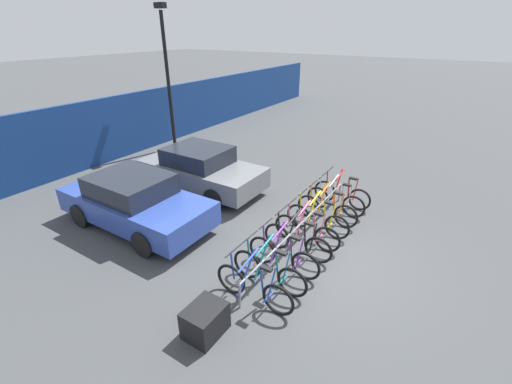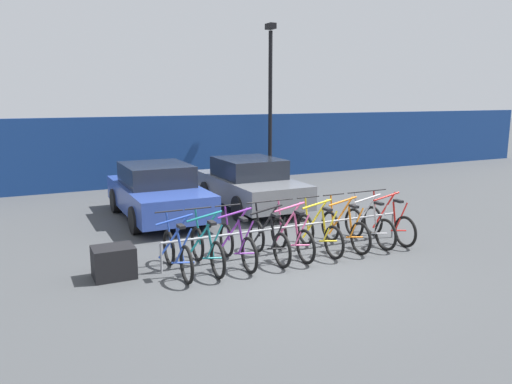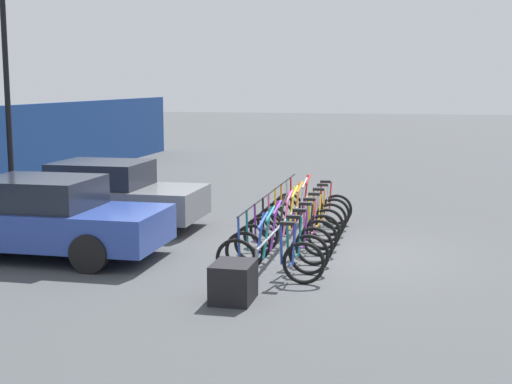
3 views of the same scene
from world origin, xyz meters
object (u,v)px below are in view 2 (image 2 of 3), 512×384
Objects in this scene: bicycle_black at (269,240)px; car_blue at (157,192)px; bicycle_yellow at (319,233)px; bicycle_red at (388,224)px; bicycle_orange at (345,230)px; bicycle_silver at (369,226)px; bicycle_teal at (207,249)px; car_grey at (250,184)px; cargo_crate at (114,262)px; bike_rack at (290,229)px; bicycle_pink at (292,237)px; lamp_post at (270,95)px; bicycle_blue at (177,253)px; bicycle_purple at (237,245)px.

bicycle_black is 4.30m from car_blue.
bicycle_red is at bearing -2.56° from bicycle_yellow.
bicycle_yellow is at bearing -176.97° from bicycle_orange.
bicycle_yellow is 1.00× the size of bicycle_silver.
bicycle_teal is 3.65m from bicycle_silver.
car_grey is (-0.20, 4.20, 0.31)m from bicycle_orange.
bicycle_silver reaches higher than cargo_crate.
cargo_crate is (-4.43, -3.90, -0.42)m from car_grey.
bicycle_red is at bearing 0.38° from bicycle_silver.
car_grey is at bearing 75.85° from bike_rack.
bicycle_yellow and bicycle_red have the same top height.
bicycle_yellow and bicycle_silver have the same top height.
bicycle_yellow is at bearing 3.80° from bicycle_black.
bicycle_yellow is at bearing -1.64° from bicycle_pink.
bike_rack is 3.41m from cargo_crate.
bicycle_teal is at bearing -10.79° from cargo_crate.
bicycle_black is at bearing -117.55° from lamp_post.
bicycle_silver is at bearing 178.76° from bicycle_red.
bicycle_black is at bearing -164.87° from bike_rack.
bicycle_blue is 1.81m from bicycle_black.
lamp_post reaches higher than bicycle_red.
bicycle_teal and bicycle_orange have the same top height.
bicycle_silver is 2.44× the size of cargo_crate.
bicycle_teal is at bearing 177.44° from bicycle_yellow.
car_grey is at bearing 61.34° from bicycle_purple.
bicycle_blue and bicycle_yellow have the same top height.
bicycle_teal is 0.60m from bicycle_purple.
car_grey is (-1.34, 4.20, 0.31)m from bicycle_red.
bicycle_yellow is at bearing -62.27° from car_blue.
lamp_post is at bearing 47.56° from cargo_crate.
bicycle_yellow is at bearing -110.75° from lamp_post.
car_grey reaches higher than bicycle_yellow.
bicycle_blue is 5.40m from car_grey.
car_grey is at bearing 81.55° from bicycle_yellow.
car_blue is at bearing 79.95° from bicycle_blue.
bike_rack is 0.58m from bicycle_black.
car_grey is (1.57, 4.20, 0.31)m from bicycle_black.
bicycle_purple is at bearing 177.44° from bicycle_yellow.
bicycle_blue is 3.58m from bicycle_orange.
bicycle_pink is at bearing -114.63° from lamp_post.
bicycle_purple is 1.00× the size of bicycle_red.
bicycle_purple is 2.43m from bicycle_orange.
lamp_post is (5.21, 3.81, 2.45)m from car_blue.
bicycle_teal is 1.00× the size of bicycle_pink.
bicycle_orange is 1.00× the size of bicycle_red.
bicycle_blue reaches higher than cargo_crate.
bicycle_yellow is (2.39, 0.00, 0.00)m from bicycle_teal.
car_blue is 0.75× the size of lamp_post.
bicycle_orange is (2.43, 0.00, 0.00)m from bicycle_purple.
bicycle_teal and bicycle_silver have the same top height.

